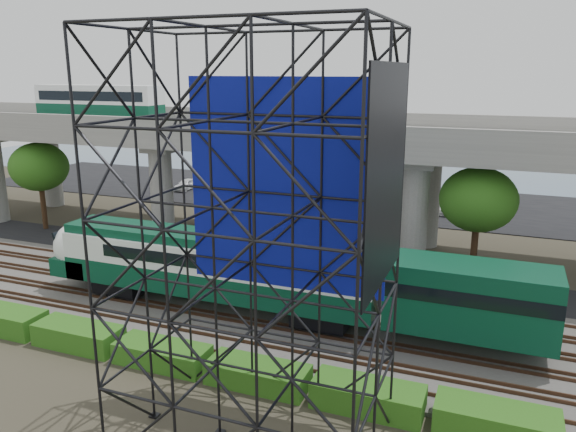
% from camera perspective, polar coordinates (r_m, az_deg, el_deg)
% --- Properties ---
extents(ground, '(140.00, 140.00, 0.00)m').
position_cam_1_polar(ground, '(32.12, -9.78, -10.77)').
color(ground, '#474233').
rests_on(ground, ground).
extents(ballast_bed, '(90.00, 12.00, 0.20)m').
position_cam_1_polar(ballast_bed, '(33.64, -8.02, -9.30)').
color(ballast_bed, slate).
rests_on(ballast_bed, ground).
extents(service_road, '(90.00, 5.00, 0.08)m').
position_cam_1_polar(service_road, '(40.73, -2.16, -4.93)').
color(service_road, black).
rests_on(service_road, ground).
extents(parking_lot, '(90.00, 18.00, 0.08)m').
position_cam_1_polar(parking_lot, '(62.16, 6.52, 1.84)').
color(parking_lot, black).
rests_on(parking_lot, ground).
extents(harbor_water, '(140.00, 40.00, 0.03)m').
position_cam_1_polar(harbor_water, '(83.24, 10.48, 4.91)').
color(harbor_water, '#4A5D79').
rests_on(harbor_water, ground).
extents(rail_tracks, '(90.00, 9.52, 0.16)m').
position_cam_1_polar(rail_tracks, '(33.57, -8.03, -9.02)').
color(rail_tracks, '#472D1E').
rests_on(rail_tracks, ballast_bed).
extents(commuter_train, '(29.30, 3.06, 4.30)m').
position_cam_1_polar(commuter_train, '(31.49, -4.10, -5.43)').
color(commuter_train, black).
rests_on(commuter_train, rail_tracks).
extents(overpass, '(80.00, 12.00, 12.40)m').
position_cam_1_polar(overpass, '(44.31, -1.00, 7.55)').
color(overpass, '#9E9B93').
rests_on(overpass, ground).
extents(scaffold_tower, '(9.36, 6.36, 15.00)m').
position_cam_1_polar(scaffold_tower, '(19.43, -3.63, -3.92)').
color(scaffold_tower, black).
rests_on(scaffold_tower, ground).
extents(hedge_strip, '(34.60, 1.80, 1.20)m').
position_cam_1_polar(hedge_strip, '(28.17, -12.64, -13.46)').
color(hedge_strip, '#295A14').
rests_on(hedge_strip, ground).
extents(trees, '(40.94, 16.94, 7.69)m').
position_cam_1_polar(trees, '(46.21, -4.73, 4.48)').
color(trees, '#382314').
rests_on(trees, ground).
extents(suv, '(4.85, 3.09, 1.25)m').
position_cam_1_polar(suv, '(41.92, -6.71, -3.50)').
color(suv, black).
rests_on(suv, service_road).
extents(parked_cars, '(36.57, 9.76, 1.31)m').
position_cam_1_polar(parked_cars, '(61.64, 6.34, 2.38)').
color(parked_cars, white).
rests_on(parked_cars, parking_lot).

